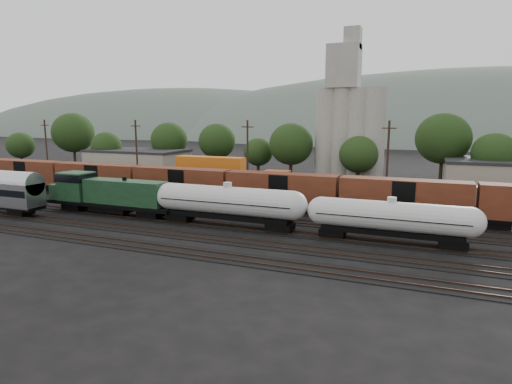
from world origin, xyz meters
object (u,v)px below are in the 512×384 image
at_px(orange_locomotive, 306,188).
at_px(grain_silo, 349,124).
at_px(tank_car_a, 228,202).
at_px(green_locomotive, 104,193).

relative_size(orange_locomotive, grain_silo, 0.62).
height_order(tank_car_a, orange_locomotive, tank_car_a).
relative_size(green_locomotive, tank_car_a, 1.01).
bearing_deg(grain_silo, orange_locomotive, -92.53).
bearing_deg(tank_car_a, green_locomotive, 180.00).
bearing_deg(green_locomotive, orange_locomotive, 33.33).
bearing_deg(orange_locomotive, grain_silo, 87.47).
bearing_deg(orange_locomotive, tank_car_a, -108.95).
distance_m(green_locomotive, grain_silo, 48.23).
distance_m(green_locomotive, orange_locomotive, 27.30).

